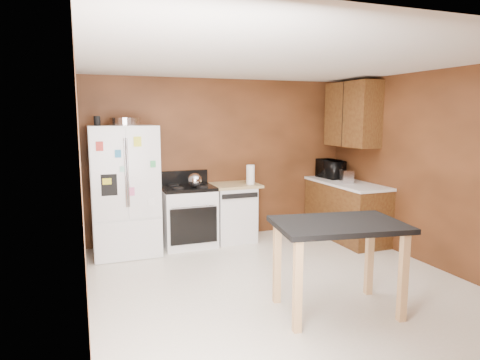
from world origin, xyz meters
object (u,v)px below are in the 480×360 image
green_canister (250,178)px  refrigerator (125,191)px  island (338,236)px  kettle (195,180)px  paper_towel (250,175)px  microwave (331,170)px  pen_cup (97,121)px  roasting_pan (125,121)px  dishwasher (233,212)px  gas_range (188,215)px  toaster (347,176)px

green_canister → refrigerator: refrigerator is taller
island → kettle: bearing=107.0°
island → green_canister: bearing=86.3°
paper_towel → refrigerator: size_ratio=0.16×
microwave → island: size_ratio=0.37×
pen_cup → microwave: bearing=1.9°
roasting_pan → dishwasher: roasting_pan is taller
island → gas_range: bearing=107.7°
microwave → kettle: bearing=89.1°
pen_cup → toaster: pen_cup is taller
paper_towel → island: bearing=-92.5°
roasting_pan → green_canister: bearing=3.2°
refrigerator → gas_range: 1.01m
green_canister → island: size_ratio=0.09×
toaster → dishwasher: toaster is taller
toaster → dishwasher: bearing=-178.7°
kettle → toaster: size_ratio=0.77×
roasting_pan → gas_range: size_ratio=0.38×
kettle → roasting_pan: bearing=172.4°
roasting_pan → microwave: bearing=0.0°
green_canister → toaster: bearing=-24.1°
island → roasting_pan: bearing=122.7°
toaster → island: toaster is taller
pen_cup → gas_range: bearing=5.5°
kettle → paper_towel: 0.89m
pen_cup → island: 3.47m
paper_towel → green_canister: size_ratio=2.42×
pen_cup → roasting_pan: bearing=17.8°
paper_towel → microwave: paper_towel is taller
paper_towel → toaster: (1.45, -0.42, -0.04)m
paper_towel → refrigerator: (-1.87, 0.03, -0.14)m
pen_cup → island: bearing=-50.7°
kettle → toaster: kettle is taller
dishwasher → gas_range: bearing=-178.1°
paper_towel → toaster: bearing=-16.3°
kettle → gas_range: kettle is taller
refrigerator → microwave: bearing=1.1°
kettle → island: 2.66m
pen_cup → green_canister: (2.26, 0.22, -0.91)m
pen_cup → microwave: pen_cup is taller
roasting_pan → refrigerator: roasting_pan is taller
pen_cup → dishwasher: (1.95, 0.14, -1.41)m
dishwasher → island: (0.13, -2.69, 0.32)m
green_canister → kettle: bearing=-166.4°
green_canister → refrigerator: (-1.94, -0.17, -0.05)m
microwave → gas_range: size_ratio=0.46×
pen_cup → refrigerator: bearing=10.4°
microwave → island: (-1.60, -2.67, -0.27)m
refrigerator → gas_range: (0.91, 0.06, -0.44)m
kettle → microwave: (2.37, 0.13, 0.04)m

